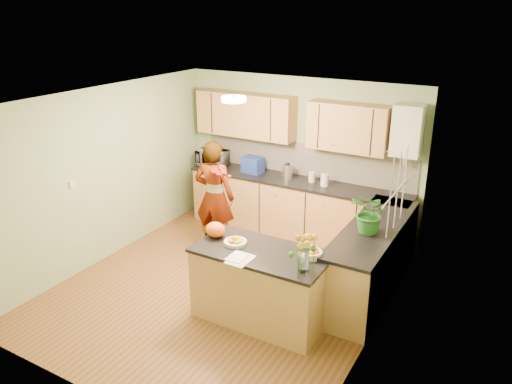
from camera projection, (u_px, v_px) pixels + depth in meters
The scene contains 28 objects.
floor at pixel (225, 288), 6.64m from camera, with size 4.50×4.50×0.00m, color brown.
ceiling at pixel (220, 100), 5.75m from camera, with size 4.00×4.50×0.02m, color silver.
wall_back at pixel (299, 156), 8.02m from camera, with size 4.00×0.02×2.50m, color #8AA576.
wall_front at pixel (81, 283), 4.36m from camera, with size 4.00×0.02×2.50m, color #8AA576.
wall_left at pixel (105, 175), 7.12m from camera, with size 0.02×4.50×2.50m, color #8AA576.
wall_right at pixel (381, 235), 5.27m from camera, with size 0.02×4.50×2.50m, color #8AA576.
back_counter at pixel (295, 208), 8.01m from camera, with size 3.64×0.62×0.94m.
right_counter at pixel (372, 260), 6.37m from camera, with size 0.62×2.24×0.94m.
splashback at pixel (304, 160), 7.98m from camera, with size 3.60×0.02×0.52m, color beige.
upper_cabinets at pixel (286, 120), 7.75m from camera, with size 3.20×0.34×0.70m.
boiler at pixel (408, 131), 6.87m from camera, with size 0.40×0.30×0.86m.
window_right at pixel (398, 191), 5.65m from camera, with size 0.01×1.30×1.05m.
light_switch at pixel (72, 184), 6.61m from camera, with size 0.02×0.09×0.09m, color silver.
ceiling_lamp at pixel (234, 99), 6.01m from camera, with size 0.30×0.30×0.07m.
peninsula_island at pixel (261, 285), 5.85m from camera, with size 1.57×0.80×0.90m.
fruit_dish at pixel (235, 241), 5.84m from camera, with size 0.27×0.27×0.09m.
orange_bowl at pixel (311, 252), 5.53m from camera, with size 0.24×0.24×0.14m.
flower_vase at pixel (304, 240), 5.14m from camera, with size 0.29×0.29×0.54m.
orange_bag at pixel (215, 230), 6.00m from camera, with size 0.25×0.21×0.19m, color #F75614.
papers at pixel (240, 259), 5.49m from camera, with size 0.23×0.32×0.01m, color white.
violinist at pixel (214, 197), 7.38m from camera, with size 0.63×0.41×1.72m, color tan.
violin at pixel (216, 170), 6.93m from camera, with size 0.65×0.26×0.13m, color #491004, non-canonical shape.
microwave at pixel (212, 158), 8.49m from camera, with size 0.50×0.34×0.28m, color silver.
blue_box at pixel (253, 165), 8.16m from camera, with size 0.33×0.24×0.26m, color navy.
kettle at pixel (287, 171), 7.88m from camera, with size 0.16×0.16×0.31m.
jar_cream at pixel (312, 177), 7.74m from camera, with size 0.11×0.11×0.16m, color beige.
jar_white at pixel (325, 180), 7.56m from camera, with size 0.12×0.12×0.19m, color silver.
potted_plant at pixel (371, 213), 5.94m from camera, with size 0.47×0.40×0.52m, color #266822.
Camera 1 is at (3.21, -4.79, 3.54)m, focal length 35.00 mm.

